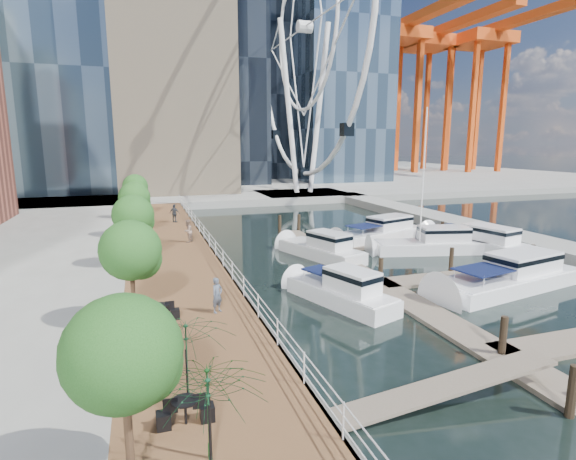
# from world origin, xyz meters

# --- Properties ---
(ground) EXTENTS (520.00, 520.00, 0.00)m
(ground) POSITION_xyz_m (0.00, 0.00, 0.00)
(ground) COLOR black
(ground) RESTS_ON ground
(boardwalk) EXTENTS (6.00, 60.00, 1.00)m
(boardwalk) POSITION_xyz_m (-9.00, 15.00, 0.50)
(boardwalk) COLOR brown
(boardwalk) RESTS_ON ground
(seawall) EXTENTS (0.25, 60.00, 1.00)m
(seawall) POSITION_xyz_m (-6.00, 15.00, 0.50)
(seawall) COLOR #595954
(seawall) RESTS_ON ground
(land_far) EXTENTS (200.00, 114.00, 1.00)m
(land_far) POSITION_xyz_m (0.00, 102.00, 0.50)
(land_far) COLOR gray
(land_far) RESTS_ON ground
(breakwater) EXTENTS (4.00, 60.00, 1.00)m
(breakwater) POSITION_xyz_m (20.00, 20.00, 0.50)
(breakwater) COLOR gray
(breakwater) RESTS_ON ground
(pier) EXTENTS (14.00, 12.00, 1.00)m
(pier) POSITION_xyz_m (14.00, 52.00, 0.50)
(pier) COLOR gray
(pier) RESTS_ON ground
(railing) EXTENTS (0.10, 60.00, 1.05)m
(railing) POSITION_xyz_m (-6.10, 15.00, 1.52)
(railing) COLOR white
(railing) RESTS_ON boardwalk
(floating_docks) EXTENTS (16.00, 34.00, 2.60)m
(floating_docks) POSITION_xyz_m (7.97, 9.98, 0.49)
(floating_docks) COLOR #6D6051
(floating_docks) RESTS_ON ground
(ferris_wheel) EXTENTS (5.80, 45.60, 47.80)m
(ferris_wheel) POSITION_xyz_m (14.00, 52.00, 25.92)
(ferris_wheel) COLOR white
(ferris_wheel) RESTS_ON ground
(port_cranes) EXTENTS (40.00, 52.00, 38.00)m
(port_cranes) POSITION_xyz_m (67.67, 95.67, 20.00)
(port_cranes) COLOR #D84C14
(port_cranes) RESTS_ON ground
(street_trees) EXTENTS (2.60, 42.60, 4.60)m
(street_trees) POSITION_xyz_m (-11.40, 14.00, 4.29)
(street_trees) COLOR #3F2B1C
(street_trees) RESTS_ON ground
(cafe_tables) EXTENTS (2.50, 13.70, 0.74)m
(cafe_tables) POSITION_xyz_m (-10.40, -2.00, 1.37)
(cafe_tables) COLOR black
(cafe_tables) RESTS_ON ground
(yacht_foreground) EXTENTS (12.16, 5.32, 2.15)m
(yacht_foreground) POSITION_xyz_m (10.20, 5.13, 0.00)
(yacht_foreground) COLOR white
(yacht_foreground) RESTS_ON ground
(pedestrian_near) EXTENTS (0.72, 0.68, 1.66)m
(pedestrian_near) POSITION_xyz_m (-7.75, 4.22, 1.83)
(pedestrian_near) COLOR #485160
(pedestrian_near) RESTS_ON boardwalk
(pedestrian_mid) EXTENTS (1.08, 1.12, 1.82)m
(pedestrian_mid) POSITION_xyz_m (-7.49, 20.04, 1.91)
(pedestrian_mid) COLOR gray
(pedestrian_mid) RESTS_ON boardwalk
(pedestrian_far) EXTENTS (1.12, 0.96, 1.81)m
(pedestrian_far) POSITION_xyz_m (-7.80, 29.83, 1.90)
(pedestrian_far) COLOR #2D3138
(pedestrian_far) RESTS_ON boardwalk
(moored_yachts) EXTENTS (21.29, 33.93, 11.50)m
(moored_yachts) POSITION_xyz_m (9.89, 12.25, 0.00)
(moored_yachts) COLOR silver
(moored_yachts) RESTS_ON ground
(cafe_seating) EXTENTS (4.08, 6.63, 2.68)m
(cafe_seating) POSITION_xyz_m (-9.68, -4.88, 2.30)
(cafe_seating) COLOR #103B13
(cafe_seating) RESTS_ON ground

